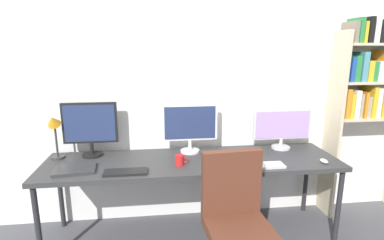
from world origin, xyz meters
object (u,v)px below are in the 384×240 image
Objects in this scene: office_chair at (236,235)px; desk_lamp at (54,128)px; bookshelf at (372,90)px; keyboard_left at (126,172)px; laptop_closed at (75,169)px; keyboard_right at (263,166)px; monitor_left at (90,126)px; desk at (193,165)px; coffee_mug at (180,160)px; monitor_center at (190,126)px; monitor_right at (282,127)px; computer_mouse at (324,161)px.

office_chair is 2.34× the size of desk_lamp.
keyboard_left is (-2.37, -0.46, -0.55)m from bookshelf.
desk_lamp is at bearing -178.57° from bookshelf.
keyboard_right is at bearing -10.05° from laptop_closed.
keyboard_left and keyboard_right have the same top height.
office_chair is at bearing -36.96° from monitor_left.
keyboard_left is at bearing 152.66° from office_chair.
desk is 1.30× the size of bookshelf.
coffee_mug is at bearing -22.62° from monitor_left.
desk is 6.10× the size of desk_lamp.
monitor_center reaches higher than coffee_mug.
monitor_right reaches higher than laptop_closed.
monitor_left is at bearing 127.55° from keyboard_left.
desk_lamp reaches higher than desk.
monitor_left is 0.62m from keyboard_left.
monitor_left is at bearing 143.04° from office_chair.
desk_lamp is 1.13m from coffee_mug.
office_chair is 1.22m from monitor_right.
coffee_mug is (0.44, 0.12, 0.04)m from keyboard_left.
desk_lamp is at bearing 167.60° from keyboard_right.
computer_mouse reaches higher than desk.
computer_mouse is (1.11, -0.42, -0.24)m from monitor_center.
desk_lamp is at bearing 165.99° from coffee_mug.
desk is 5.02× the size of monitor_center.
keyboard_right is at bearing -177.61° from computer_mouse.
bookshelf is at bearing 20.22° from keyboard_right.
desk_lamp reaches higher than keyboard_left.
keyboard_left is at bearing -179.21° from computer_mouse.
desk is at bearing 157.67° from keyboard_right.
coffee_mug reaches higher than computer_mouse.
monitor_center is (0.00, 0.21, 0.31)m from desk.
monitor_center is 0.89× the size of monitor_right.
coffee_mug is (-1.02, -0.32, -0.17)m from monitor_right.
monitor_left is 1.17× the size of desk_lamp.
keyboard_right is (-0.34, -0.44, -0.21)m from monitor_right.
bookshelf is 4.00× the size of monitor_left.
monitor_left reaches higher than desk.
coffee_mug is at bearing 15.12° from keyboard_left.
computer_mouse is (2.01, -0.42, -0.26)m from monitor_left.
monitor_center is 1.06m from laptop_closed.
keyboard_right is at bearing -159.78° from bookshelf.
monitor_left is at bearing 11.13° from desk_lamp.
desk is 0.96m from monitor_right.
laptop_closed is at bearing -172.20° from desk.
keyboard_left is (-0.56, -0.44, -0.25)m from monitor_center.
bookshelf is 6.19× the size of laptop_closed.
monitor_center is 0.41m from coffee_mug.
laptop_closed is at bearing 177.96° from computer_mouse.
monitor_center is 0.76m from keyboard_left.
laptop_closed is at bearing -101.39° from monitor_left.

